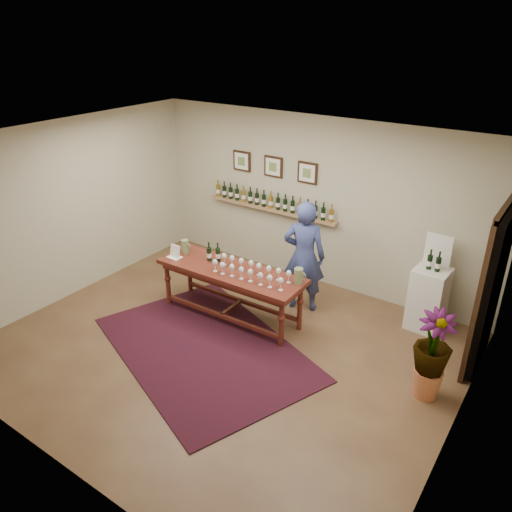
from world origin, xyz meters
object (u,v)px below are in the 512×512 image
Objects in this scene: tasting_table at (231,277)px; display_pedestal at (428,299)px; person at (304,256)px; potted_plant at (432,355)px.

tasting_table is 2.87m from display_pedestal.
person reaches higher than tasting_table.
person is (0.75, 0.85, 0.19)m from tasting_table.
display_pedestal is 0.54× the size of person.
tasting_table is 2.29× the size of potted_plant.
tasting_table is 2.99m from potted_plant.
potted_plant reaches higher than tasting_table.
display_pedestal is 1.55m from potted_plant.
potted_plant is at bearing 138.58° from person.
potted_plant is at bearing -2.72° from tasting_table.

